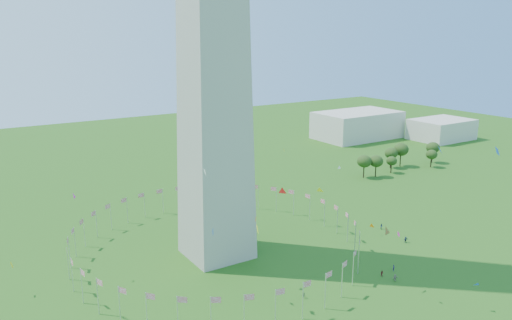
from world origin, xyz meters
The scene contains 6 objects.
flag_ring centered at (0.00, 50.00, 4.50)m, with size 80.24×80.24×9.00m.
gov_building_east_a centered at (150.00, 150.00, 8.00)m, with size 50.00×30.00×16.00m, color beige.
gov_building_east_b centered at (190.00, 120.00, 6.00)m, with size 35.00×25.00×12.00m, color beige.
crowd centered at (10.48, 5.33, 0.89)m, with size 101.16×63.56×1.97m.
kites_aloft centered at (8.29, 21.82, 21.11)m, with size 93.19×70.47×33.94m.
tree_line_east centered at (114.70, 85.83, 4.89)m, with size 53.59×15.27×11.06m.
Camera 1 is at (-61.90, -67.69, 61.66)m, focal length 35.00 mm.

